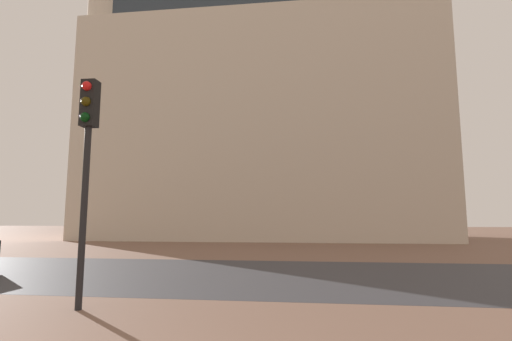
# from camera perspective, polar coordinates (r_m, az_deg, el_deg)

# --- Properties ---
(ground_plane) EXTENTS (120.00, 120.00, 0.00)m
(ground_plane) POSITION_cam_1_polar(r_m,az_deg,el_deg) (11.59, 0.39, -15.23)
(ground_plane) COLOR brown
(street_asphalt_strip) EXTENTS (120.00, 6.93, 0.00)m
(street_asphalt_strip) POSITION_cam_1_polar(r_m,az_deg,el_deg) (11.16, 0.12, -15.54)
(street_asphalt_strip) COLOR #38383D
(street_asphalt_strip) RESTS_ON ground_plane
(landmark_building) EXTENTS (27.13, 13.50, 35.01)m
(landmark_building) POSITION_cam_1_polar(r_m,az_deg,el_deg) (32.67, 1.17, 8.04)
(landmark_building) COLOR beige
(landmark_building) RESTS_ON ground_plane
(traffic_light_pole) EXTENTS (0.28, 0.34, 4.22)m
(traffic_light_pole) POSITION_cam_1_polar(r_m,az_deg,el_deg) (7.67, -24.32, 3.56)
(traffic_light_pole) COLOR black
(traffic_light_pole) RESTS_ON ground_plane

